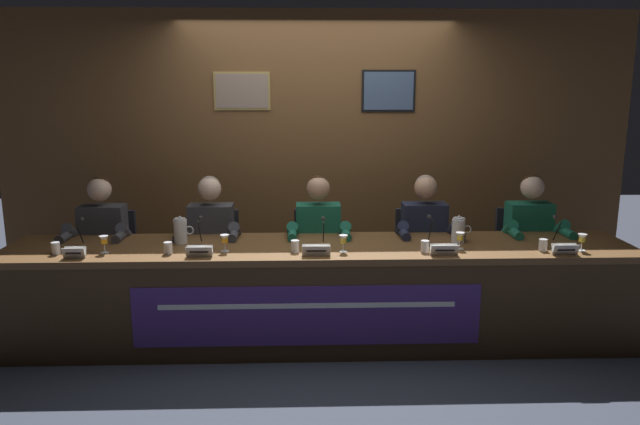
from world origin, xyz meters
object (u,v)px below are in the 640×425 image
Objects in this scene: panelist_far_left at (101,241)px; nameplate_right at (444,250)px; chair_right at (420,263)px; chair_left at (215,265)px; microphone_left at (199,237)px; water_cup_far_right at (543,245)px; chair_far_left at (111,266)px; water_cup_right at (425,247)px; juice_glass_far_right at (582,239)px; water_cup_far_left at (56,249)px; microphone_far_left at (79,239)px; nameplate_far_right at (565,249)px; microphone_far_right at (558,236)px; juice_glass_left at (225,240)px; nameplate_far_left at (74,253)px; nameplate_left at (199,251)px; juice_glass_far_left at (104,241)px; panelist_center at (318,239)px; juice_glass_right at (460,237)px; microphone_right at (431,236)px; panelist_far_right at (531,237)px; microphone_center at (324,238)px; conference_table at (320,279)px; panelist_left at (210,240)px; panelist_right at (426,238)px; juice_glass_center at (343,240)px; nameplate_center at (316,250)px; water_cup_center at (295,247)px; water_pitcher_right_side at (458,230)px.

panelist_far_left is 2.71m from nameplate_right.
chair_right is at bearing 89.38° from nameplate_right.
microphone_left is (-0.02, -0.60, 0.40)m from chair_left.
chair_far_left is at bearing 166.86° from water_cup_far_right.
juice_glass_far_right reaches higher than water_cup_right.
microphone_far_left reaches higher than water_cup_far_left.
nameplate_far_right is 0.26m from microphone_far_right.
microphone_left is (-0.20, 0.14, -0.01)m from juice_glass_left.
nameplate_far_left is 0.86m from nameplate_left.
juice_glass_far_left is 1.65m from panelist_center.
microphone_right is at bearing 151.55° from juice_glass_right.
nameplate_left is 0.15× the size of panelist_far_right.
water_cup_right reaches higher than nameplate_far_right.
chair_right is at bearing 37.39° from microphone_center.
conference_table is 1.13m from chair_left.
juice_glass_far_left is at bearing -141.04° from panelist_left.
juice_glass_right is (2.73, 0.15, 0.05)m from nameplate_far_left.
panelist_far_right is (0.73, 0.52, -0.14)m from juice_glass_right.
microphone_far_right is at bearing -26.55° from panelist_right.
water_cup_far_left is 1.00m from microphone_left.
chair_right is 4.11× the size of microphone_far_right.
microphone_far_left reaches higher than nameplate_right.
juice_glass_far_right is at bearing -12.34° from chair_far_left.
juice_glass_right is at bearing 3.48° from juice_glass_center.
nameplate_center is at bearing -172.02° from juice_glass_right.
nameplate_right is (1.05, -0.12, 0.00)m from water_cup_center.
microphone_right is (0.83, 0.09, 0.30)m from conference_table.
microphone_center is 1.04m from water_pitcher_right_side.
juice_glass_far_left is at bearing 169.64° from nameplate_left.
juice_glass_far_left is 1.46× the size of water_cup_far_right.
microphone_left reaches higher than water_pitcher_right_side.
panelist_far_left is at bearing 166.55° from water_cup_right.
microphone_far_right is at bearing -1.91° from microphone_right.
panelist_right reaches higher than conference_table.
water_cup_far_right is 0.39× the size of microphone_far_right.
panelist_left is at bearing 159.78° from water_cup_right.
nameplate_far_left is 1.22× the size of juice_glass_far_right.
water_cup_far_left reaches higher than nameplate_far_left.
nameplate_center is at bearing -45.93° from chair_left.
nameplate_right is (0.71, -0.11, -0.05)m from juice_glass_center.
panelist_far_left is 1.37× the size of chair_right.
panelist_far_left and panelist_right have the same top height.
chair_right is 1.35m from juice_glass_far_right.
chair_left reaches higher than juice_glass_right.
water_cup_far_right is (2.49, -0.79, 0.37)m from chair_left.
conference_table is 21.66× the size of microphone_left.
nameplate_center is at bearing 179.13° from nameplate_right.
microphone_right is (1.01, 0.14, 0.04)m from water_cup_center.
juice_glass_right is 0.59× the size of water_pitcher_right_side.
water_cup_far_right is (3.36, -0.59, 0.09)m from panelist_far_left.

